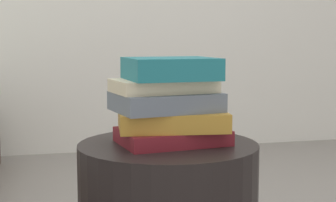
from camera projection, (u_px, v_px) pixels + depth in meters
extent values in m
cube|color=maroon|center=(172.00, 136.00, 1.36)|extent=(0.29, 0.22, 0.04)
cube|color=#B7842D|center=(172.00, 120.00, 1.37)|extent=(0.30, 0.23, 0.05)
cube|color=slate|center=(166.00, 102.00, 1.36)|extent=(0.29, 0.23, 0.05)
cube|color=beige|center=(163.00, 86.00, 1.36)|extent=(0.28, 0.20, 0.03)
cube|color=#1E727F|center=(171.00, 69.00, 1.35)|extent=(0.23, 0.21, 0.06)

